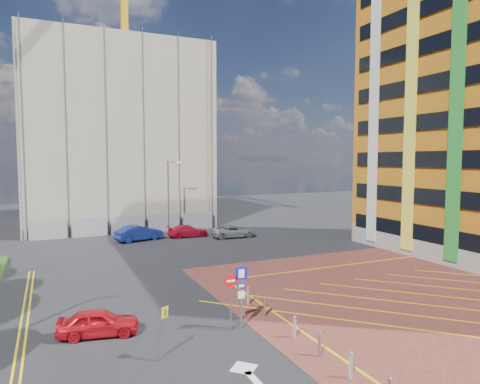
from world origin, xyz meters
TOP-DOWN VIEW (x-y plane):
  - ground at (0.00, 0.00)m, footprint 140.00×140.00m
  - forecourt at (14.00, 0.00)m, footprint 26.00×26.00m
  - lamp_back at (4.08, 28.00)m, footprint 1.53×0.16m
  - sign_cluster at (0.30, 0.98)m, footprint 1.17×0.12m
  - warning_sign at (-3.79, -0.63)m, footprint 0.58×0.38m
  - bollard_row at (2.30, -1.67)m, footprint 0.14×11.14m
  - construction_building at (0.00, 40.00)m, footprint 21.20×19.20m
  - tower_crane at (2.00, 39.44)m, footprint 1.60×35.00m
  - construction_fence at (1.00, 30.00)m, footprint 21.60×0.06m
  - car_red_left at (-5.89, 3.00)m, footprint 3.87×2.14m
  - car_blue_back at (0.31, 25.62)m, footprint 5.03×2.83m
  - car_red_back at (5.45, 25.68)m, footprint 4.36×1.95m
  - car_silver_back at (9.74, 23.43)m, footprint 4.78×2.39m

SIDE VIEW (x-z plane):
  - ground at x=0.00m, z-range 0.00..0.00m
  - forecourt at x=14.00m, z-range 0.00..0.02m
  - bollard_row at x=2.30m, z-range 0.02..0.92m
  - car_red_back at x=5.45m, z-range 0.00..1.24m
  - car_red_left at x=-5.89m, z-range 0.00..1.25m
  - car_silver_back at x=9.74m, z-range 0.00..1.30m
  - car_blue_back at x=0.31m, z-range 0.00..1.57m
  - construction_fence at x=1.00m, z-range 0.00..2.00m
  - warning_sign at x=-3.79m, z-range 0.31..2.55m
  - sign_cluster at x=0.30m, z-range 0.35..3.55m
  - lamp_back at x=4.08m, z-range 0.36..8.36m
  - construction_building at x=0.00m, z-range 0.00..22.00m
  - tower_crane at x=2.00m, z-range 8.15..43.55m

